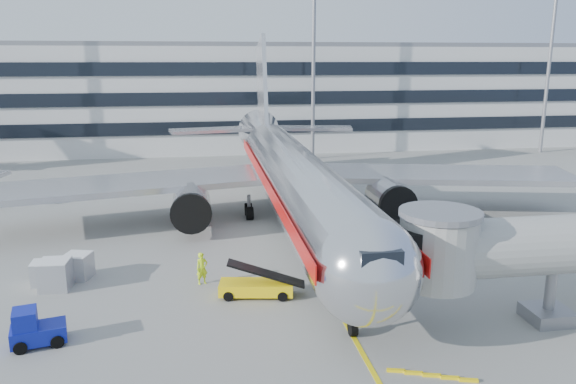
{
  "coord_description": "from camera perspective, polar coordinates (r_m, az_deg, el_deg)",
  "views": [
    {
      "loc": [
        -7.09,
        -32.58,
        13.37
      ],
      "look_at": [
        -1.01,
        6.26,
        4.0
      ],
      "focal_mm": 35.0,
      "sensor_mm": 36.0,
      "label": 1
    }
  ],
  "objects": [
    {
      "name": "main_jet",
      "position": [
        45.78,
        0.19,
        1.9
      ],
      "size": [
        50.95,
        48.7,
        16.06
      ],
      "color": "silver",
      "rests_on": "ground"
    },
    {
      "name": "cargo_container_right",
      "position": [
        37.53,
        -20.54,
        -7.05
      ],
      "size": [
        1.84,
        1.84,
        1.59
      ],
      "color": "#ADB0B5",
      "rests_on": "ground"
    },
    {
      "name": "ramp_worker",
      "position": [
        34.68,
        -8.73,
        -7.68
      ],
      "size": [
        0.84,
        0.7,
        1.98
      ],
      "primitive_type": "imported",
      "rotation": [
        0.0,
        0.0,
        0.37
      ],
      "color": "#CCF91A",
      "rests_on": "ground"
    },
    {
      "name": "light_mast_centre",
      "position": [
        76.11,
        2.62,
        14.53
      ],
      "size": [
        2.4,
        1.2,
        25.45
      ],
      "color": "gray",
      "rests_on": "ground"
    },
    {
      "name": "belt_loader",
      "position": [
        32.78,
        -3.24,
        -9.54
      ],
      "size": [
        4.54,
        2.2,
        2.12
      ],
      "color": "yellow",
      "rests_on": "ground"
    },
    {
      "name": "cargo_container_front",
      "position": [
        36.31,
        -22.57,
        -7.76
      ],
      "size": [
        1.76,
        1.76,
        1.79
      ],
      "color": "#ADB0B5",
      "rests_on": "ground"
    },
    {
      "name": "ground",
      "position": [
        35.92,
        3.17,
        -8.47
      ],
      "size": [
        180.0,
        180.0,
        0.0
      ],
      "primitive_type": "plane",
      "color": "gray",
      "rests_on": "ground"
    },
    {
      "name": "light_mast_east",
      "position": [
        89.3,
        25.15,
        13.15
      ],
      "size": [
        2.4,
        1.2,
        25.45
      ],
      "color": "gray",
      "rests_on": "ground"
    },
    {
      "name": "terminal",
      "position": [
        90.97,
        -4.48,
        9.86
      ],
      "size": [
        150.0,
        24.25,
        15.6
      ],
      "color": "silver",
      "rests_on": "ground"
    },
    {
      "name": "lead_in_line",
      "position": [
        45.19,
        0.53,
        -3.8
      ],
      "size": [
        0.25,
        70.0,
        0.01
      ],
      "primitive_type": "cube",
      "color": "yellow",
      "rests_on": "ground"
    },
    {
      "name": "baggage_tug",
      "position": [
        30.03,
        -24.35,
        -12.6
      ],
      "size": [
        2.74,
        2.05,
        1.86
      ],
      "color": "#0D1997",
      "rests_on": "ground"
    },
    {
      "name": "cargo_container_left",
      "position": [
        37.37,
        -23.53,
        -7.53
      ],
      "size": [
        1.41,
        1.41,
        1.45
      ],
      "color": "#ADB0B5",
      "rests_on": "ground"
    }
  ]
}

